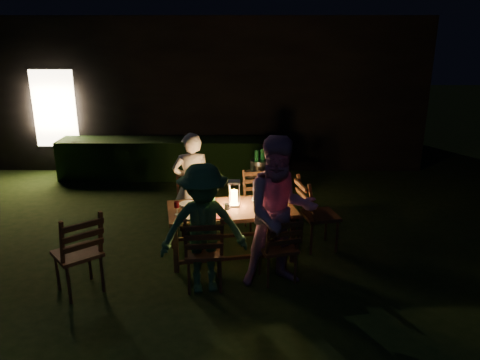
{
  "coord_description": "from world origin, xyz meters",
  "views": [
    {
      "loc": [
        1.15,
        -5.54,
        2.98
      ],
      "look_at": [
        1.11,
        0.5,
        1.0
      ],
      "focal_mm": 35.0,
      "sensor_mm": 36.0,
      "label": 1
    }
  ],
  "objects_px": {
    "dining_table": "(231,212)",
    "chair_far_right": "(259,212)",
    "person_opp_left": "(204,229)",
    "side_table": "(259,178)",
    "chair_end": "(318,226)",
    "ice_bucket": "(259,167)",
    "bottle_bucket_b": "(262,163)",
    "person_opp_right": "(280,213)",
    "chair_near_right": "(278,259)",
    "lantern": "(234,195)",
    "chair_near_left": "(204,264)",
    "chair_spare": "(80,267)",
    "chair_far_left": "(193,216)",
    "person_house_side": "(192,184)",
    "bottle_table": "(212,199)",
    "bottle_bucket_a": "(256,164)"
  },
  "relations": [
    {
      "from": "person_opp_left",
      "to": "side_table",
      "type": "bearing_deg",
      "value": 63.15
    },
    {
      "from": "chair_end",
      "to": "person_opp_right",
      "type": "distance_m",
      "value": 1.27
    },
    {
      "from": "chair_far_right",
      "to": "person_opp_right",
      "type": "bearing_deg",
      "value": 83.82
    },
    {
      "from": "side_table",
      "to": "person_opp_right",
      "type": "bearing_deg",
      "value": -85.86
    },
    {
      "from": "chair_near_right",
      "to": "ice_bucket",
      "type": "relative_size",
      "value": 3.17
    },
    {
      "from": "chair_near_left",
      "to": "chair_near_right",
      "type": "distance_m",
      "value": 0.9
    },
    {
      "from": "dining_table",
      "to": "bottle_bucket_b",
      "type": "distance_m",
      "value": 1.7
    },
    {
      "from": "person_house_side",
      "to": "ice_bucket",
      "type": "distance_m",
      "value": 1.33
    },
    {
      "from": "person_house_side",
      "to": "ice_bucket",
      "type": "xyz_separation_m",
      "value": [
        1.02,
        0.86,
        0.02
      ]
    },
    {
      "from": "chair_near_left",
      "to": "bottle_bucket_a",
      "type": "height_order",
      "value": "chair_near_left"
    },
    {
      "from": "chair_near_right",
      "to": "bottle_bucket_a",
      "type": "height_order",
      "value": "bottle_bucket_a"
    },
    {
      "from": "dining_table",
      "to": "chair_far_right",
      "type": "relative_size",
      "value": 1.91
    },
    {
      "from": "chair_near_right",
      "to": "dining_table",
      "type": "bearing_deg",
      "value": 115.02
    },
    {
      "from": "person_opp_left",
      "to": "chair_end",
      "type": "bearing_deg",
      "value": 26.03
    },
    {
      "from": "chair_far_right",
      "to": "side_table",
      "type": "xyz_separation_m",
      "value": [
        0.03,
        0.72,
        0.32
      ]
    },
    {
      "from": "chair_near_left",
      "to": "person_opp_right",
      "type": "xyz_separation_m",
      "value": [
        0.9,
        0.12,
        0.61
      ]
    },
    {
      "from": "chair_far_left",
      "to": "lantern",
      "type": "height_order",
      "value": "lantern"
    },
    {
      "from": "lantern",
      "to": "bottle_bucket_b",
      "type": "xyz_separation_m",
      "value": [
        0.44,
        1.56,
        -0.01
      ]
    },
    {
      "from": "dining_table",
      "to": "chair_spare",
      "type": "bearing_deg",
      "value": -161.85
    },
    {
      "from": "chair_far_right",
      "to": "chair_end",
      "type": "height_order",
      "value": "chair_end"
    },
    {
      "from": "dining_table",
      "to": "bottle_bucket_b",
      "type": "xyz_separation_m",
      "value": [
        0.48,
        1.62,
        0.22
      ]
    },
    {
      "from": "person_opp_right",
      "to": "bottle_bucket_a",
      "type": "bearing_deg",
      "value": 84.82
    },
    {
      "from": "chair_far_right",
      "to": "chair_spare",
      "type": "relative_size",
      "value": 0.87
    },
    {
      "from": "bottle_table",
      "to": "bottle_bucket_a",
      "type": "height_order",
      "value": "bottle_bucket_a"
    },
    {
      "from": "chair_end",
      "to": "ice_bucket",
      "type": "xyz_separation_m",
      "value": [
        -0.78,
        1.36,
        0.47
      ]
    },
    {
      "from": "lantern",
      "to": "person_opp_left",
      "type": "bearing_deg",
      "value": -109.24
    },
    {
      "from": "person_opp_left",
      "to": "bottle_bucket_b",
      "type": "distance_m",
      "value": 2.63
    },
    {
      "from": "person_opp_left",
      "to": "dining_table",
      "type": "bearing_deg",
      "value": 61.24
    },
    {
      "from": "ice_bucket",
      "to": "bottle_bucket_b",
      "type": "height_order",
      "value": "bottle_bucket_b"
    },
    {
      "from": "chair_near_left",
      "to": "person_opp_right",
      "type": "relative_size",
      "value": 0.55
    },
    {
      "from": "chair_spare",
      "to": "person_opp_left",
      "type": "distance_m",
      "value": 1.52
    },
    {
      "from": "chair_end",
      "to": "chair_near_right",
      "type": "bearing_deg",
      "value": -47.13
    },
    {
      "from": "person_opp_right",
      "to": "bottle_bucket_b",
      "type": "distance_m",
      "value": 2.35
    },
    {
      "from": "chair_far_left",
      "to": "lantern",
      "type": "relative_size",
      "value": 2.82
    },
    {
      "from": "chair_near_right",
      "to": "lantern",
      "type": "bearing_deg",
      "value": 110.72
    },
    {
      "from": "person_house_side",
      "to": "side_table",
      "type": "xyz_separation_m",
      "value": [
        1.02,
        0.86,
        -0.17
      ]
    },
    {
      "from": "lantern",
      "to": "person_house_side",
      "type": "bearing_deg",
      "value": 133.65
    },
    {
      "from": "chair_far_left",
      "to": "person_house_side",
      "type": "xyz_separation_m",
      "value": [
        -0.01,
        0.05,
        0.48
      ]
    },
    {
      "from": "chair_spare",
      "to": "chair_far_left",
      "type": "bearing_deg",
      "value": 14.98
    },
    {
      "from": "chair_end",
      "to": "person_house_side",
      "type": "height_order",
      "value": "person_house_side"
    },
    {
      "from": "chair_end",
      "to": "chair_spare",
      "type": "distance_m",
      "value": 3.18
    },
    {
      "from": "chair_near_right",
      "to": "chair_far_right",
      "type": "bearing_deg",
      "value": 80.98
    },
    {
      "from": "chair_near_left",
      "to": "person_opp_right",
      "type": "bearing_deg",
      "value": 0.99
    },
    {
      "from": "chair_spare",
      "to": "lantern",
      "type": "bearing_deg",
      "value": -9.98
    },
    {
      "from": "person_opp_right",
      "to": "bottle_table",
      "type": "distance_m",
      "value": 1.08
    },
    {
      "from": "bottle_table",
      "to": "bottle_bucket_a",
      "type": "distance_m",
      "value": 1.71
    },
    {
      "from": "side_table",
      "to": "chair_near_left",
      "type": "bearing_deg",
      "value": -106.73
    },
    {
      "from": "dining_table",
      "to": "side_table",
      "type": "bearing_deg",
      "value": 64.24
    },
    {
      "from": "dining_table",
      "to": "person_opp_right",
      "type": "distance_m",
      "value": 0.98
    },
    {
      "from": "person_house_side",
      "to": "side_table",
      "type": "distance_m",
      "value": 1.34
    }
  ]
}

